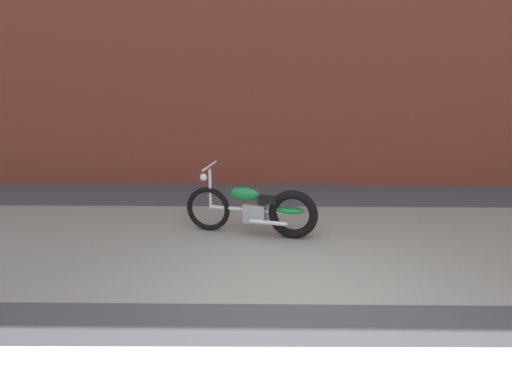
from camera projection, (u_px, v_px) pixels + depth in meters
ground_plane at (298, 304)px, 5.91m from camera, size 80.00×80.00×0.00m
sidewalk_slab at (290, 245)px, 7.59m from camera, size 36.00×3.50×0.01m
brick_building_wall at (284, 47)px, 10.15m from camera, size 36.00×0.50×5.26m
motorcycle_green at (260, 210)px, 7.85m from camera, size 1.97×0.75×1.03m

